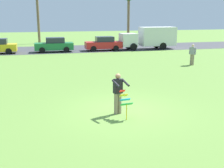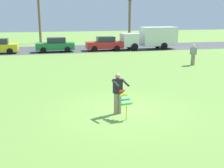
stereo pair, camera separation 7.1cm
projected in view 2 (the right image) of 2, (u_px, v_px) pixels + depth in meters
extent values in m
plane|color=olive|center=(124.00, 111.00, 12.39)|extent=(120.00, 120.00, 0.00)
cube|color=#424247|center=(70.00, 49.00, 34.50)|extent=(120.00, 8.00, 0.01)
cylinder|color=gray|center=(120.00, 103.00, 11.97)|extent=(0.16, 0.16, 0.90)
cylinder|color=gray|center=(116.00, 104.00, 11.89)|extent=(0.16, 0.16, 0.90)
cube|color=black|center=(118.00, 86.00, 11.75)|extent=(0.40, 0.29, 0.60)
sphere|color=#9E7051|center=(118.00, 76.00, 11.65)|extent=(0.22, 0.22, 0.22)
cylinder|color=black|center=(125.00, 82.00, 11.58)|extent=(0.21, 0.59, 0.24)
cylinder|color=black|center=(116.00, 84.00, 11.40)|extent=(0.21, 0.59, 0.24)
cube|color=red|center=(122.00, 91.00, 11.51)|extent=(0.24, 0.16, 0.12)
cube|color=yellow|center=(123.00, 95.00, 11.39)|extent=(0.33, 0.17, 0.12)
cube|color=#1E99D8|center=(125.00, 100.00, 11.27)|extent=(0.43, 0.18, 0.12)
cube|color=green|center=(126.00, 104.00, 11.16)|extent=(0.52, 0.19, 0.12)
cylinder|color=yellow|center=(126.00, 112.00, 11.24)|extent=(0.04, 0.04, 0.65)
cylinder|color=black|center=(10.00, 51.00, 29.87)|extent=(0.64, 0.22, 0.64)
cylinder|color=black|center=(11.00, 49.00, 31.39)|extent=(0.64, 0.22, 0.64)
cube|color=#1E7238|center=(55.00, 46.00, 31.64)|extent=(4.23, 1.77, 0.76)
cube|color=#282D38|center=(56.00, 40.00, 31.52)|extent=(2.04, 1.43, 0.60)
cylinder|color=black|center=(43.00, 50.00, 30.67)|extent=(0.64, 0.23, 0.64)
cylinder|color=black|center=(43.00, 49.00, 32.20)|extent=(0.64, 0.23, 0.64)
cylinder|color=black|center=(68.00, 50.00, 31.24)|extent=(0.64, 0.23, 0.64)
cylinder|color=black|center=(66.00, 48.00, 32.77)|extent=(0.64, 0.23, 0.64)
cube|color=red|center=(104.00, 45.00, 32.94)|extent=(4.22, 1.75, 0.76)
cube|color=#282D38|center=(106.00, 39.00, 32.82)|extent=(2.03, 1.42, 0.60)
cylinder|color=black|center=(95.00, 49.00, 31.97)|extent=(0.64, 0.23, 0.64)
cylinder|color=black|center=(92.00, 47.00, 33.50)|extent=(0.64, 0.23, 0.64)
cylinder|color=black|center=(117.00, 48.00, 32.54)|extent=(0.64, 0.23, 0.64)
cylinder|color=black|center=(114.00, 47.00, 34.07)|extent=(0.64, 0.23, 0.64)
cube|color=silver|center=(129.00, 40.00, 33.46)|extent=(1.83, 1.93, 1.50)
cube|color=silver|center=(158.00, 36.00, 34.29)|extent=(4.24, 2.07, 2.20)
cylinder|color=black|center=(134.00, 47.00, 32.86)|extent=(0.84, 0.29, 0.84)
cylinder|color=black|center=(129.00, 45.00, 34.59)|extent=(0.84, 0.29, 0.84)
cylinder|color=black|center=(164.00, 46.00, 33.78)|extent=(0.84, 0.29, 0.84)
cylinder|color=black|center=(158.00, 45.00, 35.51)|extent=(0.84, 0.29, 0.84)
cylinder|color=brown|center=(39.00, 14.00, 40.18)|extent=(0.36, 0.36, 8.16)
cylinder|color=brown|center=(130.00, 19.00, 41.13)|extent=(0.36, 0.36, 6.85)
cylinder|color=gray|center=(194.00, 60.00, 23.39)|extent=(0.16, 0.16, 0.90)
cylinder|color=gray|center=(192.00, 60.00, 23.49)|extent=(0.16, 0.16, 0.90)
cube|color=gray|center=(193.00, 51.00, 23.26)|extent=(0.40, 0.42, 0.60)
sphere|color=beige|center=(194.00, 46.00, 23.16)|extent=(0.22, 0.22, 0.22)
cylinder|color=gray|center=(196.00, 51.00, 23.13)|extent=(0.09, 0.09, 0.58)
cylinder|color=gray|center=(191.00, 51.00, 23.40)|extent=(0.09, 0.09, 0.58)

